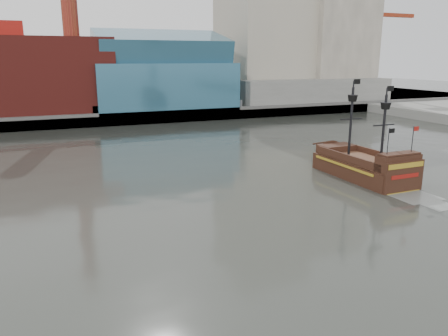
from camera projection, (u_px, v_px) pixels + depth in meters
name	position (u px, v px, depth m)	size (l,w,h in m)	color
ground	(281.00, 247.00, 31.31)	(400.00, 400.00, 0.00)	#2C2E29
promenade_far	(105.00, 106.00, 113.45)	(220.00, 60.00, 2.00)	slate
seawall	(125.00, 119.00, 86.95)	(220.00, 1.00, 2.60)	#4C4C49
skyline	(125.00, 8.00, 102.92)	(149.00, 45.00, 62.00)	#7F604C
crane_a	(377.00, 37.00, 129.18)	(22.50, 4.00, 32.25)	slate
crane_b	(378.00, 50.00, 142.57)	(19.10, 4.00, 26.25)	slate
pirate_ship	(364.00, 169.00, 48.88)	(5.16, 15.65, 11.67)	black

